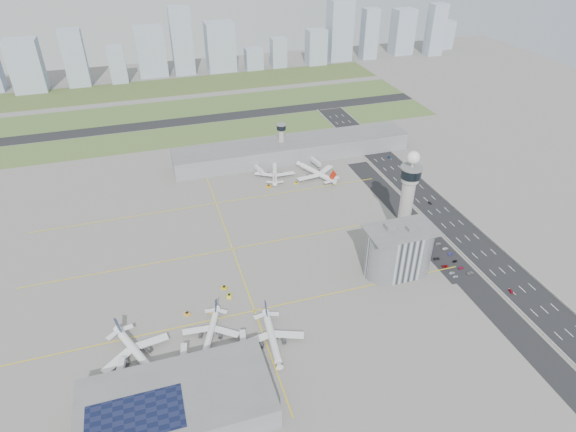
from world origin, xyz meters
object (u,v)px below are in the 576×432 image
object	(u,v)px
airplane_near_b	(210,329)
car_lot_6	(470,273)
car_hw_2	(389,157)
jet_bridge_far_0	(256,168)
car_hw_0	(511,291)
airplane_far_a	(275,170)
tug_3	(224,287)
jet_bridge_near_2	(244,354)
car_lot_10	(445,249)
tug_2	(213,311)
tug_4	(269,186)
car_lot_8	(455,261)
car_hw_1	(430,203)
car_lot_1	(452,273)
jet_bridge_near_1	(183,369)
tug_1	(229,295)
car_lot_0	(455,276)
jet_bridge_far_1	(312,160)
car_lot_7	(461,268)
airplane_near_c	(272,335)
car_lot_2	(445,266)
admin_building	(399,251)
jet_bridge_near_0	(118,385)
car_lot_4	(431,251)
car_lot_3	(437,259)
tug_0	(187,314)
car_lot_11	(438,243)
car_lot_5	(428,247)
airplane_far_b	(315,169)
secondary_tower	(281,138)
airplane_near_a	(135,348)
car_lot_9	(450,254)

from	to	relation	value
airplane_near_b	car_lot_6	bearing A→B (deg)	112.17
car_lot_6	car_hw_2	size ratio (longest dim) A/B	1.02
jet_bridge_far_0	car_hw_0	size ratio (longest dim) A/B	3.64
airplane_far_a	tug_3	distance (m)	142.63
tug_3	jet_bridge_near_2	bearing A→B (deg)	-144.98
car_lot_6	car_lot_10	bearing A→B (deg)	3.18
tug_2	tug_4	distance (m)	142.89
jet_bridge_near_2	car_lot_8	world-z (taller)	jet_bridge_near_2
car_hw_1	car_hw_2	size ratio (longest dim) A/B	0.83
car_lot_1	jet_bridge_near_1	bearing A→B (deg)	93.39
tug_1	car_lot_0	distance (m)	136.90
car_hw_0	car_hw_1	size ratio (longest dim) A/B	1.06
jet_bridge_far_1	tug_2	bearing A→B (deg)	-46.22
car_lot_0	car_lot_7	bearing A→B (deg)	-59.07
airplane_near_c	jet_bridge_far_1	xyz separation A→B (m)	(88.90, 187.67, -2.79)
tug_3	car_lot_0	size ratio (longest dim) A/B	0.92
jet_bridge_far_0	car_lot_2	xyz separation A→B (m)	(81.23, -160.19, -2.29)
admin_building	car_hw_2	bearing A→B (deg)	63.94
jet_bridge_near_0	jet_bridge_far_1	bearing A→B (deg)	-30.53
car_lot_4	jet_bridge_far_1	bearing A→B (deg)	11.01
admin_building	car_lot_3	size ratio (longest dim) A/B	9.69
tug_0	car_hw_1	xyz separation A→B (m)	(190.91, 62.87, -0.34)
tug_1	car_lot_11	xyz separation A→B (m)	(143.36, 8.57, -0.37)
jet_bridge_far_0	tug_2	bearing A→B (deg)	-32.40
jet_bridge_far_0	car_lot_10	bearing A→B (deg)	22.39
airplane_near_b	car_lot_5	bearing A→B (deg)	124.00
admin_building	tug_0	size ratio (longest dim) A/B	13.06
car_lot_2	tug_4	bearing A→B (deg)	34.50
jet_bridge_near_0	car_lot_2	world-z (taller)	jet_bridge_near_0
car_lot_10	airplane_far_b	bearing A→B (deg)	19.53
car_lot_10	car_hw_1	distance (m)	57.23
car_lot_10	car_lot_4	bearing A→B (deg)	85.59
jet_bridge_near_2	car_hw_2	distance (m)	251.77
car_lot_8	car_lot_10	bearing A→B (deg)	-15.96
jet_bridge_far_0	tug_3	bearing A→B (deg)	-31.48
jet_bridge_near_2	car_hw_1	xyz separation A→B (m)	(167.56, 101.98, -2.25)
secondary_tower	car_hw_2	distance (m)	97.99
jet_bridge_near_1	tug_1	size ratio (longest dim) A/B	3.94
jet_bridge_near_1	jet_bridge_far_0	distance (m)	210.89
admin_building	jet_bridge_far_0	size ratio (longest dim) A/B	3.00
jet_bridge_near_2	car_lot_3	world-z (taller)	jet_bridge_near_2
tug_0	car_hw_0	bearing A→B (deg)	-54.22
secondary_tower	airplane_near_a	distance (m)	236.05
car_lot_6	car_lot_11	world-z (taller)	car_lot_11
car_hw_0	airplane_far_b	bearing A→B (deg)	118.50
car_lot_7	admin_building	bearing A→B (deg)	65.74
admin_building	car_hw_2	size ratio (longest dim) A/B	9.61
tug_2	car_lot_9	world-z (taller)	tug_2
car_lot_3	car_lot_0	bearing A→B (deg)	-177.16
car_lot_9	car_hw_0	xyz separation A→B (m)	(13.28, -41.96, 0.05)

